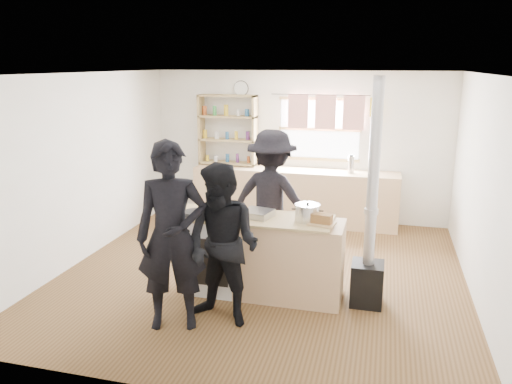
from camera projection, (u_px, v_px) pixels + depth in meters
ground at (263, 273)px, 6.41m from camera, size 5.00×5.00×0.01m
back_counter at (294, 196)px, 8.38m from camera, size 3.40×0.55×0.90m
shelving_unit at (228, 130)px, 8.52m from camera, size 1.00×0.28×1.20m
thermos at (351, 164)px, 8.01m from camera, size 0.10×0.10×0.28m
cooking_island at (264, 256)px, 5.74m from camera, size 1.97×0.64×0.93m
skillet_greens at (196, 213)px, 5.70m from camera, size 0.30×0.30×0.05m
roast_tray at (257, 213)px, 5.65m from camera, size 0.38×0.36×0.07m
stockpot_stove at (221, 204)px, 5.85m from camera, size 0.25×0.25×0.20m
stockpot_counter at (307, 213)px, 5.49m from camera, size 0.28×0.28×0.21m
bread_board at (322, 220)px, 5.36m from camera, size 0.31×0.24×0.12m
flue_heater at (369, 249)px, 5.44m from camera, size 0.35×0.35×2.50m
person_near_left at (172, 237)px, 4.92m from camera, size 0.81×0.66×1.92m
person_near_right at (223, 246)px, 5.01m from camera, size 0.94×0.81×1.68m
person_far at (272, 199)px, 6.51m from camera, size 1.26×0.86×1.80m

